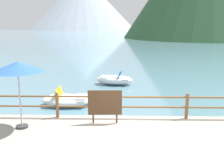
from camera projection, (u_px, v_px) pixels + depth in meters
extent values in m
plane|color=slate|center=(120.00, 45.00, 47.58)|extent=(200.00, 200.00, 0.00)
cylinder|color=brown|center=(57.00, 105.00, 9.98)|extent=(0.12, 0.12, 0.95)
cylinder|color=brown|center=(187.00, 106.00, 9.85)|extent=(0.12, 0.12, 0.95)
cylinder|color=brown|center=(122.00, 97.00, 9.84)|extent=(23.80, 0.07, 0.07)
cylinder|color=brown|center=(122.00, 107.00, 9.93)|extent=(23.80, 0.07, 0.07)
cube|color=silver|center=(105.00, 102.00, 9.35)|extent=(1.10, 0.09, 0.80)
cube|color=#4C331E|center=(105.00, 103.00, 9.34)|extent=(1.18, 0.08, 0.88)
cylinder|color=#4C331E|center=(93.00, 118.00, 9.47)|extent=(0.06, 0.06, 0.35)
cylinder|color=#4C331E|center=(117.00, 118.00, 9.49)|extent=(0.06, 0.06, 0.35)
cylinder|color=#B2B2B7|center=(20.00, 99.00, 8.87)|extent=(0.05, 0.05, 2.00)
cone|color=blue|center=(17.00, 67.00, 8.63)|extent=(1.70, 1.70, 0.32)
cylinder|color=#333333|center=(22.00, 126.00, 9.09)|extent=(0.40, 0.40, 0.08)
ellipsoid|color=white|center=(67.00, 100.00, 12.83)|extent=(2.40, 1.43, 0.50)
cube|color=silver|center=(67.00, 98.00, 12.82)|extent=(1.88, 1.17, 0.06)
cube|color=yellow|center=(62.00, 99.00, 12.54)|extent=(0.41, 0.41, 0.08)
cube|color=yellow|center=(58.00, 94.00, 12.50)|extent=(0.21, 0.40, 0.43)
cube|color=yellow|center=(64.00, 95.00, 13.08)|extent=(0.41, 0.41, 0.08)
cube|color=yellow|center=(61.00, 91.00, 13.04)|extent=(0.21, 0.40, 0.43)
cube|color=white|center=(81.00, 97.00, 12.77)|extent=(0.54, 0.98, 0.12)
ellipsoid|color=white|center=(115.00, 80.00, 17.15)|extent=(2.45, 1.48, 0.59)
cube|color=silver|center=(115.00, 78.00, 17.13)|extent=(1.92, 1.20, 0.06)
cube|color=blue|center=(118.00, 77.00, 17.30)|extent=(0.45, 0.45, 0.08)
cube|color=blue|center=(121.00, 73.00, 17.22)|extent=(0.26, 0.43, 0.43)
cube|color=blue|center=(117.00, 78.00, 16.86)|extent=(0.45, 0.45, 0.08)
cube|color=blue|center=(120.00, 75.00, 16.78)|extent=(0.26, 0.43, 0.43)
cube|color=white|center=(105.00, 77.00, 17.22)|extent=(0.62, 0.87, 0.12)
cone|color=#284C2D|center=(169.00, 2.00, 74.41)|extent=(22.66, 22.66, 18.89)
cone|color=#9EADBC|center=(83.00, 3.00, 144.64)|extent=(55.97, 55.97, 28.31)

